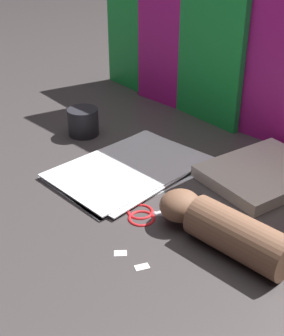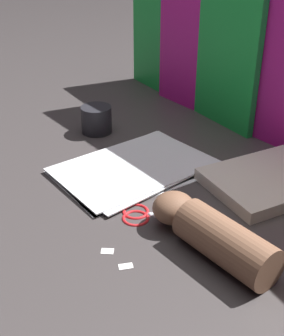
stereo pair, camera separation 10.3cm
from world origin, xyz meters
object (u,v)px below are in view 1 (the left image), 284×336
object	(u,v)px
book_closed	(264,173)
hand_forearm	(223,228)
paper_stack	(129,169)
scissors	(149,213)
mug	(83,122)

from	to	relation	value
book_closed	hand_forearm	bearing A→B (deg)	-71.61
paper_stack	book_closed	size ratio (longest dim) A/B	1.25
scissors	mug	distance (m)	0.43
hand_forearm	mug	world-z (taller)	hand_forearm
paper_stack	scissors	size ratio (longest dim) A/B	2.50
scissors	book_closed	bearing A→B (deg)	75.72
paper_stack	scissors	distance (m)	0.19
book_closed	mug	bearing A→B (deg)	-161.53
paper_stack	book_closed	world-z (taller)	book_closed
book_closed	paper_stack	bearing A→B (deg)	-139.27
mug	paper_stack	bearing A→B (deg)	-10.64
book_closed	hand_forearm	size ratio (longest dim) A/B	1.07
book_closed	mug	world-z (taller)	mug
hand_forearm	mug	size ratio (longest dim) A/B	3.31
book_closed	scissors	distance (m)	0.31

